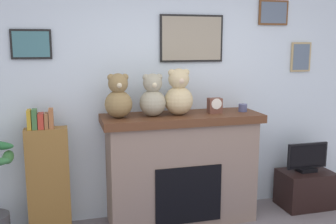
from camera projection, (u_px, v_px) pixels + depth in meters
back_wall at (173, 94)px, 4.18m from camera, size 5.20×0.15×2.60m
fireplace at (181, 167)px, 4.01m from camera, size 1.62×0.57×1.13m
bookshelf at (48, 178)px, 3.72m from camera, size 0.40×0.16×1.24m
tv_stand at (305, 189)px, 4.41m from camera, size 0.58×0.40×0.41m
television at (307, 158)px, 4.35m from camera, size 0.49×0.14×0.33m
candle_jar at (243, 108)px, 4.06m from camera, size 0.09×0.09×0.08m
mantel_clock at (215, 105)px, 3.97m from camera, size 0.14×0.10×0.16m
teddy_bear_cream at (118, 98)px, 3.70m from camera, size 0.27×0.27×0.43m
teddy_bear_tan at (153, 97)px, 3.78m from camera, size 0.26×0.26×0.42m
teddy_bear_brown at (179, 94)px, 3.85m from camera, size 0.29×0.29×0.46m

